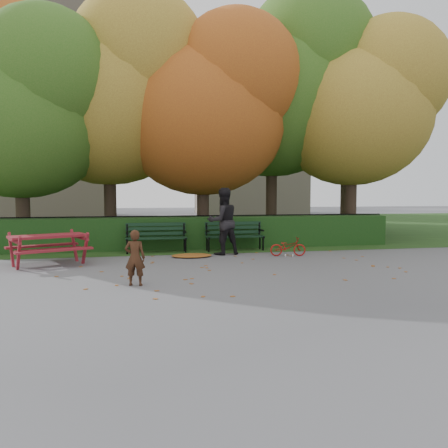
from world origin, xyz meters
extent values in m
plane|color=slate|center=(0.00, 0.00, 0.00)|extent=(90.00, 90.00, 0.00)
plane|color=#1D3813|center=(0.00, 14.00, 0.01)|extent=(90.00, 90.00, 0.00)
cube|color=tan|center=(-9.00, 26.00, 7.50)|extent=(10.00, 7.00, 15.00)
cube|color=tan|center=(8.00, 28.00, 6.00)|extent=(9.00, 6.00, 12.00)
cube|color=black|center=(0.00, 4.50, 0.50)|extent=(13.00, 0.90, 1.00)
cube|color=black|center=(0.00, 5.30, 0.08)|extent=(14.00, 0.04, 0.04)
cube|color=black|center=(0.00, 5.30, 1.00)|extent=(14.00, 0.04, 0.04)
cylinder|color=black|center=(-3.00, 5.30, 0.50)|extent=(0.03, 0.03, 1.00)
cylinder|color=black|center=(0.00, 5.30, 0.50)|extent=(0.03, 0.03, 1.00)
cylinder|color=black|center=(3.00, 5.30, 0.50)|extent=(0.03, 0.03, 1.00)
cylinder|color=black|center=(6.50, 5.30, 0.50)|extent=(0.03, 0.03, 1.00)
cylinder|color=#32231D|center=(-5.50, 5.80, 1.31)|extent=(0.44, 0.44, 2.62)
ellipsoid|color=#295917|center=(-5.50, 5.80, 4.12)|extent=(5.60, 5.60, 5.04)
sphere|color=#295917|center=(-4.52, 5.10, 5.38)|extent=(4.20, 4.20, 4.20)
cylinder|color=#32231D|center=(-2.80, 7.00, 1.57)|extent=(0.44, 0.44, 3.15)
ellipsoid|color=brown|center=(-2.80, 7.00, 4.95)|extent=(6.40, 6.40, 5.76)
sphere|color=brown|center=(-1.68, 6.20, 6.39)|extent=(4.80, 4.80, 4.80)
cylinder|color=#32231D|center=(0.50, 6.20, 1.40)|extent=(0.44, 0.44, 2.80)
ellipsoid|color=#8E3A17|center=(0.50, 6.20, 4.40)|extent=(6.00, 6.00, 5.40)
sphere|color=#8E3A17|center=(1.55, 5.45, 5.75)|extent=(4.50, 4.50, 4.50)
cylinder|color=#32231D|center=(3.50, 7.50, 1.75)|extent=(0.44, 0.44, 3.50)
ellipsoid|color=#295917|center=(3.50, 7.50, 5.50)|extent=(6.80, 6.80, 6.12)
sphere|color=#295917|center=(4.69, 6.65, 7.03)|extent=(5.10, 5.10, 5.10)
cylinder|color=#32231D|center=(6.20, 6.00, 1.49)|extent=(0.44, 0.44, 2.97)
ellipsoid|color=brown|center=(6.20, 6.00, 4.68)|extent=(5.80, 5.80, 5.22)
sphere|color=brown|center=(7.21, 5.28, 5.98)|extent=(4.35, 4.35, 4.35)
sphere|color=#8E3A17|center=(-6.35, 8.68, 6.71)|extent=(4.95, 4.95, 4.95)
cylinder|color=#32231D|center=(8.00, 10.00, 1.57)|extent=(0.44, 0.44, 3.15)
ellipsoid|color=#295917|center=(8.00, 10.00, 4.95)|extent=(6.00, 6.00, 5.40)
sphere|color=#295917|center=(9.05, 9.25, 6.30)|extent=(4.50, 4.50, 4.50)
cube|color=black|center=(-1.30, 3.42, 0.44)|extent=(1.80, 0.12, 0.04)
cube|color=black|center=(-1.30, 3.60, 0.44)|extent=(1.80, 0.12, 0.04)
cube|color=black|center=(-1.30, 3.78, 0.44)|extent=(1.80, 0.12, 0.04)
cube|color=black|center=(-1.30, 3.87, 0.55)|extent=(1.80, 0.05, 0.10)
cube|color=black|center=(-1.30, 3.87, 0.70)|extent=(1.80, 0.05, 0.10)
cube|color=black|center=(-1.30, 3.87, 0.83)|extent=(1.80, 0.05, 0.10)
cube|color=black|center=(-2.15, 3.60, 0.42)|extent=(0.05, 0.55, 0.06)
cube|color=black|center=(-2.15, 3.87, 0.65)|extent=(0.05, 0.05, 0.41)
cylinder|color=black|center=(-2.15, 3.42, 0.22)|extent=(0.05, 0.05, 0.44)
cylinder|color=black|center=(-2.15, 3.78, 0.22)|extent=(0.05, 0.05, 0.44)
cube|color=black|center=(-2.15, 3.62, 0.62)|extent=(0.05, 0.45, 0.04)
cube|color=black|center=(-0.45, 3.60, 0.42)|extent=(0.05, 0.55, 0.06)
cube|color=black|center=(-0.45, 3.87, 0.65)|extent=(0.05, 0.05, 0.41)
cylinder|color=black|center=(-0.45, 3.42, 0.22)|extent=(0.05, 0.05, 0.44)
cylinder|color=black|center=(-0.45, 3.78, 0.22)|extent=(0.05, 0.05, 0.44)
cube|color=black|center=(-0.45, 3.62, 0.62)|extent=(0.05, 0.45, 0.04)
cube|color=black|center=(1.10, 3.42, 0.44)|extent=(1.80, 0.12, 0.04)
cube|color=black|center=(1.10, 3.60, 0.44)|extent=(1.80, 0.12, 0.04)
cube|color=black|center=(1.10, 3.78, 0.44)|extent=(1.80, 0.12, 0.04)
cube|color=black|center=(1.10, 3.87, 0.55)|extent=(1.80, 0.05, 0.10)
cube|color=black|center=(1.10, 3.87, 0.70)|extent=(1.80, 0.05, 0.10)
cube|color=black|center=(1.10, 3.87, 0.83)|extent=(1.80, 0.05, 0.10)
cube|color=black|center=(0.25, 3.60, 0.42)|extent=(0.05, 0.55, 0.06)
cube|color=black|center=(0.25, 3.87, 0.65)|extent=(0.05, 0.05, 0.41)
cylinder|color=black|center=(0.25, 3.42, 0.22)|extent=(0.05, 0.05, 0.44)
cylinder|color=black|center=(0.25, 3.78, 0.22)|extent=(0.05, 0.05, 0.44)
cube|color=black|center=(0.25, 3.62, 0.62)|extent=(0.05, 0.45, 0.04)
cube|color=black|center=(1.95, 3.60, 0.42)|extent=(0.05, 0.55, 0.06)
cube|color=black|center=(1.95, 3.87, 0.65)|extent=(0.05, 0.05, 0.41)
cylinder|color=black|center=(1.95, 3.42, 0.22)|extent=(0.05, 0.05, 0.44)
cylinder|color=black|center=(1.95, 3.78, 0.22)|extent=(0.05, 0.05, 0.44)
cube|color=black|center=(1.95, 3.62, 0.62)|extent=(0.05, 0.45, 0.04)
cube|color=maroon|center=(-4.01, 1.84, 0.72)|extent=(1.90, 1.39, 0.06)
cube|color=maroon|center=(-3.76, 1.31, 0.43)|extent=(1.69, 0.95, 0.05)
cube|color=maroon|center=(-4.25, 2.37, 0.43)|extent=(1.69, 0.95, 0.05)
cube|color=maroon|center=(-4.52, 1.13, 0.39)|extent=(0.26, 0.48, 0.85)
cube|color=maroon|center=(-4.88, 1.92, 0.39)|extent=(0.26, 0.48, 0.85)
cube|color=maroon|center=(-4.70, 1.53, 0.64)|extent=(0.60, 1.22, 0.06)
cube|color=maroon|center=(-3.13, 1.76, 0.39)|extent=(0.26, 0.48, 0.85)
cube|color=maroon|center=(-3.50, 2.56, 0.39)|extent=(0.26, 0.48, 0.85)
cube|color=maroon|center=(-3.32, 2.16, 0.64)|extent=(0.60, 1.22, 0.06)
cube|color=maroon|center=(-4.01, 1.84, 0.39)|extent=(1.44, 0.70, 0.06)
ellipsoid|color=brown|center=(-0.38, 2.55, 0.04)|extent=(1.22, 0.92, 0.08)
imported|color=#3B2113|center=(-1.92, -1.02, 0.54)|extent=(0.44, 0.33, 1.07)
imported|color=black|center=(0.57, 2.83, 0.96)|extent=(1.09, 0.94, 1.93)
imported|color=#9D0F0E|center=(2.30, 2.17, 0.26)|extent=(1.04, 0.51, 0.52)
camera|label=1|loc=(-1.89, -9.45, 1.76)|focal=35.00mm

